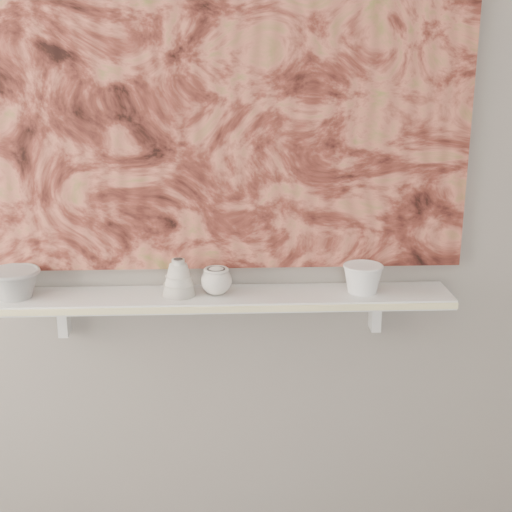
{
  "coord_description": "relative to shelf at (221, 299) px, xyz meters",
  "views": [
    {
      "loc": [
        0.02,
        -0.53,
        1.66
      ],
      "look_at": [
        0.11,
        1.49,
        1.05
      ],
      "focal_mm": 50.0,
      "sensor_mm": 36.0,
      "label": 1
    }
  ],
  "objects": [
    {
      "name": "wall_back",
      "position": [
        0.0,
        0.09,
        0.44
      ],
      "size": [
        3.6,
        0.0,
        3.6
      ],
      "primitive_type": "plane",
      "rotation": [
        1.57,
        0.0,
        0.0
      ],
      "color": "gray",
      "rests_on": "floor"
    },
    {
      "name": "shelf",
      "position": [
        0.0,
        0.0,
        0.0
      ],
      "size": [
        1.4,
        0.18,
        0.03
      ],
      "primitive_type": "cube",
      "color": "silver",
      "rests_on": "wall_back"
    },
    {
      "name": "shelf_stripe",
      "position": [
        0.0,
        -0.09,
        0.0
      ],
      "size": [
        1.4,
        0.01,
        0.02
      ],
      "primitive_type": "cube",
      "color": "beige",
      "rests_on": "shelf"
    },
    {
      "name": "bracket_left",
      "position": [
        -0.49,
        0.06,
        -0.07
      ],
      "size": [
        0.03,
        0.06,
        0.12
      ],
      "primitive_type": "cube",
      "color": "silver",
      "rests_on": "wall_back"
    },
    {
      "name": "bracket_right",
      "position": [
        0.49,
        0.06,
        -0.07
      ],
      "size": [
        0.03,
        0.06,
        0.12
      ],
      "primitive_type": "cube",
      "color": "silver",
      "rests_on": "wall_back"
    },
    {
      "name": "painting",
      "position": [
        0.0,
        0.08,
        0.62
      ],
      "size": [
        1.5,
        0.02,
        1.1
      ],
      "primitive_type": "cube",
      "color": "maroon",
      "rests_on": "wall_back"
    },
    {
      "name": "house_motif",
      "position": [
        0.45,
        0.07,
        0.32
      ],
      "size": [
        0.09,
        0.0,
        0.08
      ],
      "primitive_type": "cube",
      "color": "black",
      "rests_on": "painting"
    },
    {
      "name": "bowl_grey",
      "position": [
        -0.61,
        0.0,
        0.06
      ],
      "size": [
        0.18,
        0.18,
        0.09
      ],
      "primitive_type": null,
      "rotation": [
        0.0,
        0.0,
        -0.21
      ],
      "color": "gray",
      "rests_on": "shelf"
    },
    {
      "name": "cup_cream",
      "position": [
        -0.01,
        0.0,
        0.06
      ],
      "size": [
        0.11,
        0.11,
        0.09
      ],
      "primitive_type": null,
      "rotation": [
        0.0,
        0.0,
        0.23
      ],
      "color": "beige",
      "rests_on": "shelf"
    },
    {
      "name": "bell_vessel",
      "position": [
        -0.12,
        0.0,
        0.07
      ],
      "size": [
        0.13,
        0.13,
        0.11
      ],
      "primitive_type": null,
      "rotation": [
        0.0,
        0.0,
        0.41
      ],
      "color": "beige",
      "rests_on": "shelf"
    },
    {
      "name": "bowl_white",
      "position": [
        0.43,
        0.0,
        0.06
      ],
      "size": [
        0.13,
        0.13,
        0.09
      ],
      "primitive_type": null,
      "rotation": [
        0.0,
        0.0,
        0.07
      ],
      "color": "white",
      "rests_on": "shelf"
    }
  ]
}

